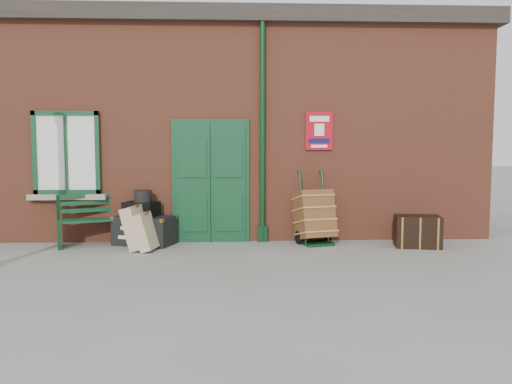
{
  "coord_description": "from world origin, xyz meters",
  "views": [
    {
      "loc": [
        0.13,
        -7.71,
        1.73
      ],
      "look_at": [
        0.5,
        0.6,
        1.0
      ],
      "focal_mm": 35.0,
      "sensor_mm": 36.0,
      "label": 1
    }
  ],
  "objects": [
    {
      "name": "strongbox",
      "position": [
        -1.54,
        1.25,
        0.65
      ],
      "size": [
        0.67,
        0.58,
        0.26
      ],
      "primitive_type": "cube",
      "rotation": [
        0.0,
        0.0,
        -0.34
      ],
      "color": "black",
      "rests_on": "houdini_trunk"
    },
    {
      "name": "station_building",
      "position": [
        -0.0,
        3.49,
        2.16
      ],
      "size": [
        10.3,
        4.3,
        4.36
      ],
      "color": "brown",
      "rests_on": "ground"
    },
    {
      "name": "hatbox",
      "position": [
        -1.51,
        1.25,
        0.88
      ],
      "size": [
        0.4,
        0.4,
        0.21
      ],
      "primitive_type": "cylinder",
      "rotation": [
        0.0,
        0.0,
        -0.34
      ],
      "color": "black",
      "rests_on": "strongbox"
    },
    {
      "name": "dark_trunk",
      "position": [
        3.35,
        0.82,
        0.28
      ],
      "size": [
        0.84,
        0.63,
        0.55
      ],
      "primitive_type": "cube",
      "rotation": [
        0.0,
        0.0,
        -0.18
      ],
      "color": "black",
      "rests_on": "ground"
    },
    {
      "name": "suitcase_front",
      "position": [
        -1.37,
        0.68,
        0.33
      ],
      "size": [
        0.45,
        0.53,
        0.65
      ],
      "primitive_type": "cube",
      "rotation": [
        0.0,
        -0.29,
        -0.21
      ],
      "color": "tan",
      "rests_on": "ground"
    },
    {
      "name": "houdini_trunk",
      "position": [
        -1.49,
        1.25,
        0.26
      ],
      "size": [
        1.16,
        0.88,
        0.52
      ],
      "primitive_type": "cube",
      "rotation": [
        0.0,
        0.0,
        -0.34
      ],
      "color": "black",
      "rests_on": "ground"
    },
    {
      "name": "porter_trolley",
      "position": [
        1.59,
        1.21,
        0.5
      ],
      "size": [
        0.79,
        0.82,
        1.3
      ],
      "rotation": [
        0.0,
        0.0,
        0.28
      ],
      "color": "#0C3316",
      "rests_on": "ground"
    },
    {
      "name": "bench",
      "position": [
        -2.25,
        1.32,
        0.48
      ],
      "size": [
        1.6,
        0.96,
        0.95
      ],
      "rotation": [
        0.0,
        0.0,
        0.34
      ],
      "color": "#113E21",
      "rests_on": "ground"
    },
    {
      "name": "suitcase_back",
      "position": [
        -1.55,
        0.78,
        0.38
      ],
      "size": [
        0.48,
        0.59,
        0.76
      ],
      "primitive_type": "cube",
      "rotation": [
        0.0,
        -0.25,
        -0.21
      ],
      "color": "tan",
      "rests_on": "ground"
    },
    {
      "name": "ground",
      "position": [
        0.0,
        0.0,
        0.0
      ],
      "size": [
        80.0,
        80.0,
        0.0
      ],
      "primitive_type": "plane",
      "color": "gray",
      "rests_on": "ground"
    }
  ]
}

